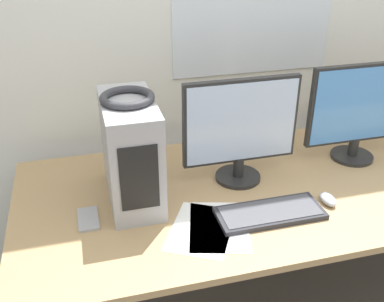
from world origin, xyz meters
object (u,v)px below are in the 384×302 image
at_px(mouse, 328,199).
at_px(cell_phone, 88,219).
at_px(pc_tower, 131,152).
at_px(keyboard, 270,213).
at_px(monitor_right_near, 361,110).
at_px(monitor_main, 241,128).
at_px(headphones, 127,97).

distance_m(mouse, cell_phone, 0.91).
distance_m(pc_tower, keyboard, 0.57).
distance_m(monitor_right_near, cell_phone, 1.24).
xyz_separation_m(pc_tower, monitor_main, (0.45, 0.03, 0.03)).
bearing_deg(headphones, cell_phone, -150.35).
height_order(mouse, cell_phone, mouse).
xyz_separation_m(headphones, cell_phone, (-0.19, -0.11, -0.42)).
bearing_deg(pc_tower, monitor_main, 3.68).
height_order(monitor_main, mouse, monitor_main).
bearing_deg(monitor_right_near, headphones, -176.31).
height_order(headphones, keyboard, headphones).
bearing_deg(monitor_right_near, keyboard, -149.89).
bearing_deg(pc_tower, keyboard, -27.97).
distance_m(keyboard, mouse, 0.25).
bearing_deg(pc_tower, mouse, -17.88).
height_order(pc_tower, monitor_main, monitor_main).
xyz_separation_m(monitor_main, keyboard, (0.02, -0.28, -0.22)).
xyz_separation_m(monitor_right_near, keyboard, (-0.54, -0.32, -0.23)).
relative_size(pc_tower, cell_phone, 2.88).
distance_m(pc_tower, mouse, 0.78).
relative_size(headphones, mouse, 2.14).
distance_m(headphones, monitor_main, 0.48).
relative_size(pc_tower, monitor_main, 0.86).
distance_m(pc_tower, monitor_main, 0.45).
bearing_deg(mouse, monitor_main, 136.42).
bearing_deg(monitor_main, pc_tower, -176.32).
xyz_separation_m(headphones, monitor_right_near, (1.02, 0.07, -0.18)).
bearing_deg(monitor_main, cell_phone, -168.05).
bearing_deg(monitor_right_near, pc_tower, -176.26).
bearing_deg(headphones, pc_tower, -90.00).
distance_m(headphones, monitor_right_near, 1.03).
relative_size(headphones, monitor_main, 0.41).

